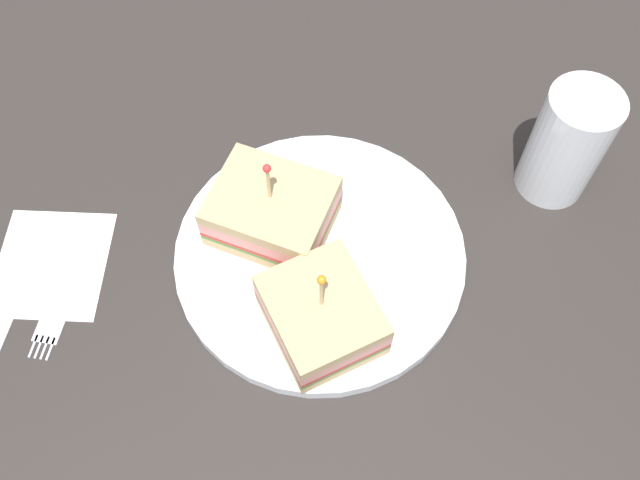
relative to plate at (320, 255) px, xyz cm
name	(u,v)px	position (x,y,z in cm)	size (l,w,h in cm)	color
ground_plane	(320,263)	(0.00, 0.00, -1.65)	(111.08, 111.08, 2.00)	#2D2826
plate	(320,255)	(0.00, 0.00, 0.00)	(25.34, 25.34, 1.30)	white
sandwich_half_front	(272,211)	(-4.32, -2.29, 3.03)	(12.75, 12.47, 9.06)	tan
sandwich_half_back	(321,315)	(6.10, -3.36, 2.92)	(9.49, 8.38, 8.91)	tan
drink_glass	(565,147)	(3.55, 22.81, 4.57)	(6.41, 6.41, 11.41)	silver
napkin	(52,264)	(-11.27, -20.80, -0.58)	(10.67, 9.60, 0.15)	white
fork	(57,308)	(-6.90, -21.79, -0.48)	(9.92, 8.48, 0.35)	silver
knife	(15,292)	(-10.10, -24.40, -0.48)	(9.84, 8.40, 0.35)	silver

